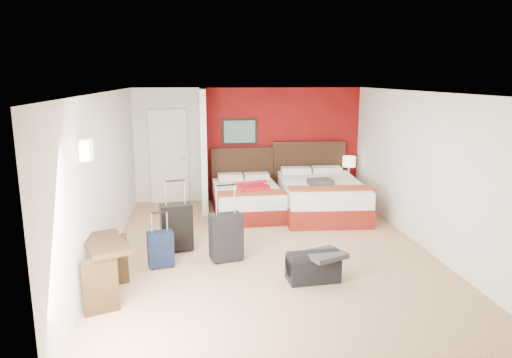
{
  "coord_description": "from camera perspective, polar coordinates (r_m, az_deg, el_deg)",
  "views": [
    {
      "loc": [
        -1.07,
        -7.06,
        2.73
      ],
      "look_at": [
        -0.13,
        0.8,
        1.0
      ],
      "focal_mm": 32.95,
      "sensor_mm": 36.0,
      "label": 1
    }
  ],
  "objects": [
    {
      "name": "desk",
      "position": [
        6.22,
        -17.68,
        -10.51
      ],
      "size": [
        0.76,
        1.01,
        0.76
      ],
      "primitive_type": "cube",
      "rotation": [
        0.0,
        0.0,
        0.38
      ],
      "color": "#322110",
      "rests_on": "ground"
    },
    {
      "name": "red_accent_panel",
      "position": [
        10.55,
        3.15,
        4.24
      ],
      "size": [
        3.5,
        0.04,
        2.5
      ],
      "primitive_type": "cube",
      "color": "maroon",
      "rests_on": "ground"
    },
    {
      "name": "jacket_bundle",
      "position": [
        9.22,
        7.84,
        -0.35
      ],
      "size": [
        0.48,
        0.41,
        0.11
      ],
      "primitive_type": "cube",
      "rotation": [
        0.0,
        0.0,
        0.11
      ],
      "color": "#3E3E43",
      "rests_on": "bed_right"
    },
    {
      "name": "suitcase_black",
      "position": [
        7.6,
        -9.61,
        -5.94
      ],
      "size": [
        0.54,
        0.39,
        0.74
      ],
      "primitive_type": "cube",
      "rotation": [
        0.0,
        0.0,
        0.17
      ],
      "color": "black",
      "rests_on": "ground"
    },
    {
      "name": "jacket_draped",
      "position": [
        6.47,
        8.39,
        -9.06
      ],
      "size": [
        0.63,
        0.59,
        0.07
      ],
      "primitive_type": "cube",
      "rotation": [
        0.0,
        0.0,
        0.41
      ],
      "color": "#36363B",
      "rests_on": "duffel_bag"
    },
    {
      "name": "partition_wall",
      "position": [
        9.78,
        -6.38,
        3.55
      ],
      "size": [
        0.12,
        1.2,
        2.5
      ],
      "primitive_type": "cube",
      "color": "silver",
      "rests_on": "ground"
    },
    {
      "name": "nightstand",
      "position": [
        10.72,
        11.1,
        -1.3
      ],
      "size": [
        0.37,
        0.37,
        0.5
      ],
      "primitive_type": "cube",
      "rotation": [
        0.0,
        0.0,
        0.04
      ],
      "color": "black",
      "rests_on": "ground"
    },
    {
      "name": "bed_left",
      "position": [
        9.53,
        -1.11,
        -2.59
      ],
      "size": [
        1.37,
        1.9,
        0.56
      ],
      "primitive_type": "cube",
      "rotation": [
        0.0,
        0.0,
        0.04
      ],
      "color": "white",
      "rests_on": "ground"
    },
    {
      "name": "suitcase_navy",
      "position": [
        7.05,
        -11.5,
        -8.5
      ],
      "size": [
        0.4,
        0.3,
        0.51
      ],
      "primitive_type": "cube",
      "rotation": [
        0.0,
        0.0,
        0.22
      ],
      "color": "black",
      "rests_on": "ground"
    },
    {
      "name": "ground",
      "position": [
        7.64,
        1.67,
        -8.6
      ],
      "size": [
        6.5,
        6.5,
        0.0
      ],
      "primitive_type": "plane",
      "color": "tan",
      "rests_on": "ground"
    },
    {
      "name": "red_suitcase_open",
      "position": [
        9.36,
        -0.45,
        -0.8
      ],
      "size": [
        0.77,
        0.9,
        0.09
      ],
      "primitive_type": "cube",
      "rotation": [
        0.0,
        0.0,
        0.35
      ],
      "color": "red",
      "rests_on": "bed_left"
    },
    {
      "name": "table_lamp",
      "position": [
        10.61,
        11.21,
        1.35
      ],
      "size": [
        0.29,
        0.29,
        0.51
      ],
      "primitive_type": "cylinder",
      "rotation": [
        0.0,
        0.0,
        0.02
      ],
      "color": "white",
      "rests_on": "nightstand"
    },
    {
      "name": "duffel_bag",
      "position": [
        6.56,
        6.93,
        -10.69
      ],
      "size": [
        0.72,
        0.43,
        0.35
      ],
      "primitive_type": "cube",
      "rotation": [
        0.0,
        0.0,
        0.09
      ],
      "color": "black",
      "rests_on": "ground"
    },
    {
      "name": "bed_right",
      "position": [
        9.62,
        7.9,
        -2.21
      ],
      "size": [
        1.69,
        2.32,
        0.67
      ],
      "primitive_type": "cube",
      "rotation": [
        0.0,
        0.0,
        -0.06
      ],
      "color": "white",
      "rests_on": "ground"
    },
    {
      "name": "room_walls",
      "position": [
        8.61,
        -8.98,
        2.32
      ],
      "size": [
        5.02,
        6.52,
        2.5
      ],
      "color": "silver",
      "rests_on": "ground"
    },
    {
      "name": "suitcase_charcoal",
      "position": [
        7.14,
        -3.65,
        -7.21
      ],
      "size": [
        0.52,
        0.39,
        0.69
      ],
      "primitive_type": "cube",
      "rotation": [
        0.0,
        0.0,
        0.24
      ],
      "color": "black",
      "rests_on": "ground"
    },
    {
      "name": "entry_door",
      "position": [
        10.42,
        -10.52,
        2.7
      ],
      "size": [
        0.82,
        0.06,
        2.05
      ],
      "primitive_type": "cube",
      "color": "silver",
      "rests_on": "ground"
    }
  ]
}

